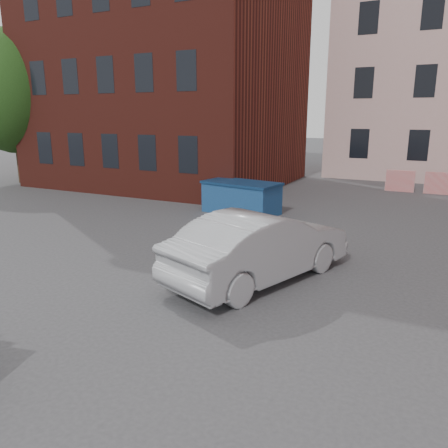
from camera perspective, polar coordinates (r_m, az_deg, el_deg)
The scene contains 7 objects.
ground at distance 9.04m, azimuth -3.30°, elevation -9.29°, with size 120.00×120.00×0.00m, color #38383A.
building_brick at distance 24.32m, azimuth -7.18°, elevation 22.13°, with size 12.00×10.00×14.00m, color #591E16.
far_building at distance 37.87m, azimuth -13.69°, elevation 14.42°, with size 6.00×6.00×8.00m, color maroon.
tree at distance 25.88m, azimuth -25.93°, elevation 16.32°, with size 5.28×5.28×8.30m.
barriers at distance 22.41m, azimuth 26.33°, elevation 4.78°, with size 4.70×0.18×1.00m.
dumpster at distance 16.22m, azimuth 2.28°, elevation 3.50°, with size 3.01×1.92×1.17m.
silver_car at distance 9.67m, azimuth 4.78°, elevation -2.89°, with size 1.62×4.66×1.53m, color #A2A4A9.
Camera 1 is at (4.13, -7.19, 3.60)m, focal length 35.00 mm.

